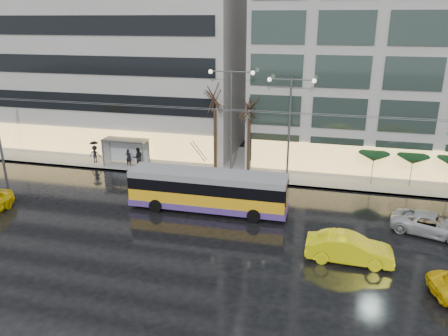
% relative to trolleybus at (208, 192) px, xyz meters
% --- Properties ---
extents(ground, '(140.00, 140.00, 0.00)m').
position_rel_trolleybus_xyz_m(ground, '(-2.15, -2.82, -1.43)').
color(ground, black).
rests_on(ground, ground).
extents(sidewalk, '(80.00, 10.00, 0.15)m').
position_rel_trolleybus_xyz_m(sidewalk, '(-0.15, 11.18, -1.35)').
color(sidewalk, gray).
rests_on(sidewalk, ground).
extents(kerb, '(80.00, 0.10, 0.15)m').
position_rel_trolleybus_xyz_m(kerb, '(-0.15, 6.23, -1.35)').
color(kerb, slate).
rests_on(kerb, ground).
extents(building_left, '(34.00, 14.00, 22.00)m').
position_rel_trolleybus_xyz_m(building_left, '(-18.15, 16.18, 9.72)').
color(building_left, '#A5A29E').
rests_on(building_left, sidewalk).
extents(building_right, '(32.00, 14.00, 25.00)m').
position_rel_trolleybus_xyz_m(building_right, '(16.85, 16.18, 11.22)').
color(building_right, '#A5A29E').
rests_on(building_right, sidewalk).
extents(trolleybus, '(11.41, 4.47, 5.28)m').
position_rel_trolleybus_xyz_m(trolleybus, '(0.00, 0.00, 0.00)').
color(trolleybus, '#F6AE15').
rests_on(trolleybus, ground).
extents(catenary, '(42.24, 5.12, 7.00)m').
position_rel_trolleybus_xyz_m(catenary, '(-1.15, 5.12, 2.82)').
color(catenary, '#595B60').
rests_on(catenary, ground).
extents(bus_shelter, '(4.20, 1.60, 2.51)m').
position_rel_trolleybus_xyz_m(bus_shelter, '(-10.53, 7.87, 0.53)').
color(bus_shelter, '#595B60').
rests_on(bus_shelter, sidewalk).
extents(street_lamp_near, '(3.96, 0.36, 9.03)m').
position_rel_trolleybus_xyz_m(street_lamp_near, '(-0.15, 7.98, 4.56)').
color(street_lamp_near, '#595B60').
rests_on(street_lamp_near, sidewalk).
extents(street_lamp_far, '(3.96, 0.36, 8.53)m').
position_rel_trolleybus_xyz_m(street_lamp_far, '(4.85, 7.98, 4.29)').
color(street_lamp_far, '#595B60').
rests_on(street_lamp_far, sidewalk).
extents(tree_a, '(3.20, 3.20, 8.40)m').
position_rel_trolleybus_xyz_m(tree_a, '(-1.65, 8.18, 5.66)').
color(tree_a, black).
rests_on(tree_a, sidewalk).
extents(tree_b, '(3.20, 3.20, 7.70)m').
position_rel_trolleybus_xyz_m(tree_b, '(1.35, 8.38, 4.97)').
color(tree_b, black).
rests_on(tree_b, sidewalk).
extents(parasol_a, '(2.50, 2.50, 2.65)m').
position_rel_trolleybus_xyz_m(parasol_a, '(11.85, 8.18, 1.02)').
color(parasol_a, '#595B60').
rests_on(parasol_a, sidewalk).
extents(parasol_b, '(2.50, 2.50, 2.65)m').
position_rel_trolleybus_xyz_m(parasol_b, '(14.85, 8.18, 1.02)').
color(parasol_b, '#595B60').
rests_on(parasol_b, sidewalk).
extents(taxi_b, '(4.92, 1.81, 1.61)m').
position_rel_trolleybus_xyz_m(taxi_b, '(9.77, -4.82, -0.62)').
color(taxi_b, '#FFF70D').
rests_on(taxi_b, ground).
extents(sedan_silver, '(5.35, 3.59, 1.36)m').
position_rel_trolleybus_xyz_m(sedan_silver, '(14.99, -0.10, -0.75)').
color(sedan_silver, '#B1B1B6').
rests_on(sedan_silver, ground).
extents(pedestrian_a, '(1.06, 1.08, 2.19)m').
position_rel_trolleybus_xyz_m(pedestrian_a, '(-9.89, 7.61, 0.19)').
color(pedestrian_a, black).
rests_on(pedestrian_a, sidewalk).
extents(pedestrian_b, '(1.18, 1.12, 1.92)m').
position_rel_trolleybus_xyz_m(pedestrian_b, '(-8.78, 7.29, -0.32)').
color(pedestrian_b, black).
rests_on(pedestrian_b, sidewalk).
extents(pedestrian_c, '(1.14, 0.93, 2.11)m').
position_rel_trolleybus_xyz_m(pedestrian_c, '(-13.43, 7.73, -0.17)').
color(pedestrian_c, black).
rests_on(pedestrian_c, sidewalk).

